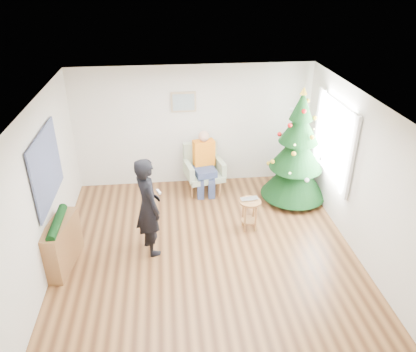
{
  "coord_description": "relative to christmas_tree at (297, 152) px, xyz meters",
  "views": [
    {
      "loc": [
        -0.58,
        -5.57,
        4.37
      ],
      "look_at": [
        0.1,
        0.6,
        1.1
      ],
      "focal_mm": 35.0,
      "sensor_mm": 36.0,
      "label": 1
    }
  ],
  "objects": [
    {
      "name": "christmas_tree",
      "position": [
        0.0,
        0.0,
        0.0
      ],
      "size": [
        1.31,
        1.31,
        2.38
      ],
      "rotation": [
        0.0,
        0.0,
        -0.1
      ],
      "color": "#3F2816",
      "rests_on": "floor"
    },
    {
      "name": "window_panel",
      "position": [
        0.51,
        -0.47,
        0.43
      ],
      "size": [
        0.04,
        1.3,
        1.4
      ],
      "primitive_type": "cube",
      "color": "white",
      "rests_on": "wall_right"
    },
    {
      "name": "tapestry",
      "position": [
        -4.42,
        -1.17,
        0.48
      ],
      "size": [
        0.03,
        1.5,
        1.15
      ],
      "primitive_type": "cube",
      "color": "black",
      "rests_on": "wall_left"
    },
    {
      "name": "curtains",
      "position": [
        0.48,
        -0.47,
        0.43
      ],
      "size": [
        0.05,
        1.75,
        1.5
      ],
      "color": "white",
      "rests_on": "wall_right"
    },
    {
      "name": "framed_picture",
      "position": [
        -2.16,
        1.0,
        0.78
      ],
      "size": [
        0.52,
        0.05,
        0.42
      ],
      "color": "tan",
      "rests_on": "wall_back"
    },
    {
      "name": "wall_right",
      "position": [
        0.54,
        -1.47,
        0.23
      ],
      "size": [
        0.0,
        5.0,
        5.0
      ],
      "primitive_type": "plane",
      "rotation": [
        1.57,
        0.0,
        -1.57
      ],
      "color": "silver",
      "rests_on": "floor"
    },
    {
      "name": "seated_person",
      "position": [
        -1.78,
        0.54,
        -0.38
      ],
      "size": [
        0.5,
        0.67,
        1.33
      ],
      "rotation": [
        0.0,
        0.0,
        0.2
      ],
      "color": "navy",
      "rests_on": "armchair"
    },
    {
      "name": "ceiling",
      "position": [
        -1.96,
        -1.47,
        1.53
      ],
      "size": [
        5.0,
        5.0,
        0.0
      ],
      "primitive_type": "plane",
      "rotation": [
        3.14,
        0.0,
        0.0
      ],
      "color": "white",
      "rests_on": "wall_back"
    },
    {
      "name": "wall_front",
      "position": [
        -1.96,
        -3.97,
        0.23
      ],
      "size": [
        5.0,
        0.0,
        5.0
      ],
      "primitive_type": "plane",
      "rotation": [
        -1.57,
        0.0,
        0.0
      ],
      "color": "silver",
      "rests_on": "floor"
    },
    {
      "name": "wall_left",
      "position": [
        -4.46,
        -1.47,
        0.23
      ],
      "size": [
        0.0,
        5.0,
        5.0
      ],
      "primitive_type": "plane",
      "rotation": [
        1.57,
        0.0,
        1.57
      ],
      "color": "silver",
      "rests_on": "floor"
    },
    {
      "name": "garland",
      "position": [
        -4.29,
        -1.62,
        -0.25
      ],
      "size": [
        0.14,
        0.9,
        0.14
      ],
      "primitive_type": "cylinder",
      "rotation": [
        1.57,
        0.0,
        0.0
      ],
      "color": "black",
      "rests_on": "console"
    },
    {
      "name": "armchair",
      "position": [
        -1.79,
        0.6,
        -0.69
      ],
      "size": [
        0.89,
        0.84,
        1.02
      ],
      "rotation": [
        0.0,
        0.0,
        0.2
      ],
      "color": "#99AB89",
      "rests_on": "floor"
    },
    {
      "name": "stool",
      "position": [
        -1.11,
        -0.94,
        -0.77
      ],
      "size": [
        0.39,
        0.39,
        0.59
      ],
      "rotation": [
        0.0,
        0.0,
        -0.22
      ],
      "color": "brown",
      "rests_on": "floor"
    },
    {
      "name": "laptop",
      "position": [
        -1.11,
        -0.94,
        -0.46
      ],
      "size": [
        0.35,
        0.25,
        0.03
      ],
      "primitive_type": "imported",
      "rotation": [
        0.0,
        0.0,
        0.13
      ],
      "color": "silver",
      "rests_on": "stool"
    },
    {
      "name": "game_controller",
      "position": [
        -2.71,
        -1.41,
        0.08
      ],
      "size": [
        0.08,
        0.13,
        0.04
      ],
      "primitive_type": "cube",
      "rotation": [
        0.0,
        0.0,
        0.4
      ],
      "color": "white",
      "rests_on": "standing_man"
    },
    {
      "name": "floor",
      "position": [
        -1.96,
        -1.47,
        -1.07
      ],
      "size": [
        5.0,
        5.0,
        0.0
      ],
      "primitive_type": "plane",
      "color": "brown",
      "rests_on": "ground"
    },
    {
      "name": "standing_man",
      "position": [
        -2.89,
        -1.38,
        -0.21
      ],
      "size": [
        0.63,
        0.74,
        1.73
      ],
      "primitive_type": "imported",
      "rotation": [
        0.0,
        0.0,
        1.97
      ],
      "color": "black",
      "rests_on": "floor"
    },
    {
      "name": "wall_back",
      "position": [
        -1.96,
        1.03,
        0.23
      ],
      "size": [
        5.0,
        0.0,
        5.0
      ],
      "primitive_type": "plane",
      "rotation": [
        1.57,
        0.0,
        0.0
      ],
      "color": "silver",
      "rests_on": "floor"
    },
    {
      "name": "console",
      "position": [
        -4.29,
        -1.62,
        -0.67
      ],
      "size": [
        0.45,
        1.03,
        0.8
      ],
      "primitive_type": "cube",
      "rotation": [
        0.0,
        0.0,
        -0.16
      ],
      "color": "brown",
      "rests_on": "floor"
    }
  ]
}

